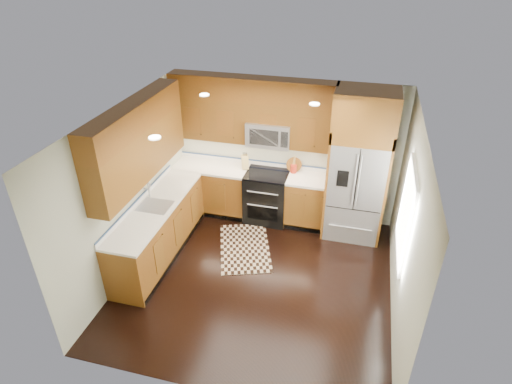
% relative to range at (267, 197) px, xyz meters
% --- Properties ---
extents(ground, '(4.00, 4.00, 0.00)m').
position_rel_range_xyz_m(ground, '(0.25, -1.67, -0.47)').
color(ground, black).
rests_on(ground, ground).
extents(wall_back, '(4.00, 0.02, 2.60)m').
position_rel_range_xyz_m(wall_back, '(0.25, 0.33, 0.83)').
color(wall_back, '#B2B8A5').
rests_on(wall_back, ground).
extents(wall_left, '(0.02, 4.00, 2.60)m').
position_rel_range_xyz_m(wall_left, '(-1.75, -1.67, 0.83)').
color(wall_left, '#B2B8A5').
rests_on(wall_left, ground).
extents(wall_right, '(0.02, 4.00, 2.60)m').
position_rel_range_xyz_m(wall_right, '(2.25, -1.67, 0.83)').
color(wall_right, '#B2B8A5').
rests_on(wall_right, ground).
extents(window, '(0.04, 1.10, 1.30)m').
position_rel_range_xyz_m(window, '(2.23, -1.47, 0.93)').
color(window, white).
rests_on(window, ground).
extents(base_cabinets, '(2.85, 3.00, 0.90)m').
position_rel_range_xyz_m(base_cabinets, '(-0.98, -0.77, -0.02)').
color(base_cabinets, brown).
rests_on(base_cabinets, ground).
extents(countertop, '(2.86, 3.01, 0.04)m').
position_rel_range_xyz_m(countertop, '(-0.84, -0.65, 0.45)').
color(countertop, white).
rests_on(countertop, base_cabinets).
extents(upper_cabinets, '(2.85, 3.00, 1.15)m').
position_rel_range_xyz_m(upper_cabinets, '(-0.90, -0.58, 1.56)').
color(upper_cabinets, brown).
rests_on(upper_cabinets, ground).
extents(range, '(0.76, 0.67, 0.95)m').
position_rel_range_xyz_m(range, '(0.00, 0.00, 0.00)').
color(range, black).
rests_on(range, ground).
extents(microwave, '(0.76, 0.40, 0.42)m').
position_rel_range_xyz_m(microwave, '(-0.00, 0.13, 1.19)').
color(microwave, '#B2B2B7').
rests_on(microwave, ground).
extents(refrigerator, '(0.98, 0.75, 2.60)m').
position_rel_range_xyz_m(refrigerator, '(1.55, -0.04, 0.83)').
color(refrigerator, '#B2B2B7').
rests_on(refrigerator, ground).
extents(sink_faucet, '(0.54, 0.44, 0.37)m').
position_rel_range_xyz_m(sink_faucet, '(-1.48, -1.44, 0.52)').
color(sink_faucet, '#B2B2B7').
rests_on(sink_faucet, countertop).
extents(rug, '(1.22, 1.55, 0.01)m').
position_rel_range_xyz_m(rug, '(-0.15, -0.97, -0.46)').
color(rug, black).
rests_on(rug, ground).
extents(knife_block, '(0.16, 0.19, 0.31)m').
position_rel_range_xyz_m(knife_block, '(-0.44, 0.12, 0.60)').
color(knife_block, tan).
rests_on(knife_block, countertop).
extents(utensil_crock, '(0.13, 0.13, 0.32)m').
position_rel_range_xyz_m(utensil_crock, '(0.44, 0.18, 0.58)').
color(utensil_crock, '#AD2615').
rests_on(utensil_crock, countertop).
extents(cutting_board, '(0.32, 0.32, 0.02)m').
position_rel_range_xyz_m(cutting_board, '(0.44, 0.22, 0.48)').
color(cutting_board, brown).
rests_on(cutting_board, countertop).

